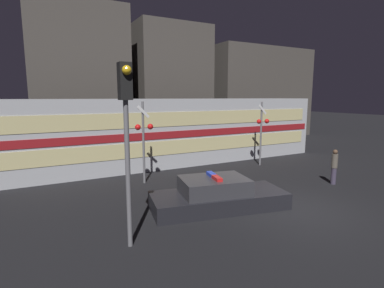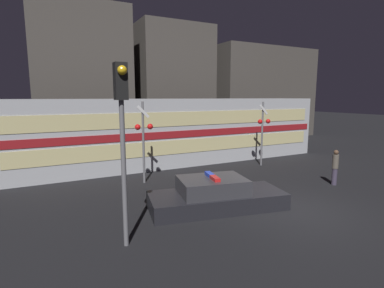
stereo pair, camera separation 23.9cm
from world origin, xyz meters
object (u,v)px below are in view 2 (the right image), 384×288
train (177,131)px  crossing_signal_near (263,128)px  pedestrian (335,167)px  police_car (216,196)px  traffic_light_corner (122,119)px

train → crossing_signal_near: 4.98m
train → pedestrian: 8.71m
police_car → crossing_signal_near: size_ratio=1.38×
pedestrian → crossing_signal_near: size_ratio=0.44×
train → crossing_signal_near: size_ratio=5.15×
traffic_light_corner → crossing_signal_near: bearing=31.2°
traffic_light_corner → train: bearing=57.9°
train → pedestrian: bearing=-60.2°
police_car → train: bearing=86.8°
train → crossing_signal_near: bearing=-37.5°
police_car → traffic_light_corner: 4.72m
train → pedestrian: (4.29, -7.50, -1.08)m
train → police_car: 7.89m
train → police_car: size_ratio=3.73×
pedestrian → traffic_light_corner: 10.16m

